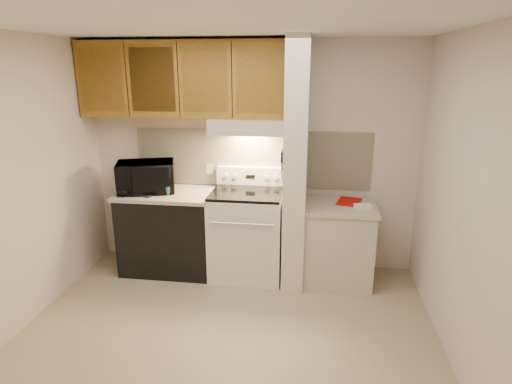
# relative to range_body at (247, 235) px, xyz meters

# --- Properties ---
(floor) EXTENTS (3.60, 3.60, 0.00)m
(floor) POSITION_rel_range_body_xyz_m (0.00, -1.16, -0.46)
(floor) COLOR tan
(floor) RESTS_ON ground
(ceiling) EXTENTS (3.60, 3.60, 0.00)m
(ceiling) POSITION_rel_range_body_xyz_m (0.00, -1.16, 2.04)
(ceiling) COLOR white
(ceiling) RESTS_ON wall_back
(wall_back) EXTENTS (3.60, 2.50, 0.02)m
(wall_back) POSITION_rel_range_body_xyz_m (0.00, 0.34, 0.79)
(wall_back) COLOR beige
(wall_back) RESTS_ON floor
(wall_left) EXTENTS (0.02, 3.00, 2.50)m
(wall_left) POSITION_rel_range_body_xyz_m (-1.80, -1.16, 0.79)
(wall_left) COLOR beige
(wall_left) RESTS_ON floor
(wall_right) EXTENTS (0.02, 3.00, 2.50)m
(wall_right) POSITION_rel_range_body_xyz_m (1.80, -1.16, 0.79)
(wall_right) COLOR beige
(wall_right) RESTS_ON floor
(backsplash) EXTENTS (2.60, 0.02, 0.63)m
(backsplash) POSITION_rel_range_body_xyz_m (0.00, 0.33, 0.78)
(backsplash) COLOR #EFE4C4
(backsplash) RESTS_ON wall_back
(range_body) EXTENTS (0.76, 0.65, 0.92)m
(range_body) POSITION_rel_range_body_xyz_m (0.00, 0.00, 0.00)
(range_body) COLOR silver
(range_body) RESTS_ON floor
(oven_window) EXTENTS (0.50, 0.01, 0.30)m
(oven_window) POSITION_rel_range_body_xyz_m (0.00, -0.32, 0.04)
(oven_window) COLOR black
(oven_window) RESTS_ON range_body
(oven_handle) EXTENTS (0.65, 0.02, 0.02)m
(oven_handle) POSITION_rel_range_body_xyz_m (0.00, -0.35, 0.26)
(oven_handle) COLOR silver
(oven_handle) RESTS_ON range_body
(cooktop) EXTENTS (0.74, 0.64, 0.03)m
(cooktop) POSITION_rel_range_body_xyz_m (0.00, 0.00, 0.48)
(cooktop) COLOR black
(cooktop) RESTS_ON range_body
(range_backguard) EXTENTS (0.76, 0.08, 0.20)m
(range_backguard) POSITION_rel_range_body_xyz_m (0.00, 0.28, 0.59)
(range_backguard) COLOR silver
(range_backguard) RESTS_ON range_body
(range_display) EXTENTS (0.10, 0.01, 0.04)m
(range_display) POSITION_rel_range_body_xyz_m (0.00, 0.24, 0.59)
(range_display) COLOR black
(range_display) RESTS_ON range_backguard
(range_knob_left_outer) EXTENTS (0.05, 0.02, 0.05)m
(range_knob_left_outer) POSITION_rel_range_body_xyz_m (-0.28, 0.24, 0.59)
(range_knob_left_outer) COLOR silver
(range_knob_left_outer) RESTS_ON range_backguard
(range_knob_left_inner) EXTENTS (0.05, 0.02, 0.05)m
(range_knob_left_inner) POSITION_rel_range_body_xyz_m (-0.18, 0.24, 0.59)
(range_knob_left_inner) COLOR silver
(range_knob_left_inner) RESTS_ON range_backguard
(range_knob_right_inner) EXTENTS (0.05, 0.02, 0.05)m
(range_knob_right_inner) POSITION_rel_range_body_xyz_m (0.18, 0.24, 0.59)
(range_knob_right_inner) COLOR silver
(range_knob_right_inner) RESTS_ON range_backguard
(range_knob_right_outer) EXTENTS (0.05, 0.02, 0.05)m
(range_knob_right_outer) POSITION_rel_range_body_xyz_m (0.28, 0.24, 0.59)
(range_knob_right_outer) COLOR silver
(range_knob_right_outer) RESTS_ON range_backguard
(dishwasher_front) EXTENTS (1.00, 0.63, 0.87)m
(dishwasher_front) POSITION_rel_range_body_xyz_m (-0.88, 0.01, -0.03)
(dishwasher_front) COLOR black
(dishwasher_front) RESTS_ON floor
(left_countertop) EXTENTS (1.04, 0.67, 0.04)m
(left_countertop) POSITION_rel_range_body_xyz_m (-0.88, 0.01, 0.43)
(left_countertop) COLOR #BDAC98
(left_countertop) RESTS_ON dishwasher_front
(spoon_rest) EXTENTS (0.20, 0.12, 0.01)m
(spoon_rest) POSITION_rel_range_body_xyz_m (-1.07, -0.19, 0.46)
(spoon_rest) COLOR black
(spoon_rest) RESTS_ON left_countertop
(teal_jar) EXTENTS (0.10, 0.10, 0.09)m
(teal_jar) POSITION_rel_range_body_xyz_m (-0.83, -0.09, 0.50)
(teal_jar) COLOR #255D5A
(teal_jar) RESTS_ON left_countertop
(outlet) EXTENTS (0.08, 0.01, 0.12)m
(outlet) POSITION_rel_range_body_xyz_m (-0.48, 0.32, 0.64)
(outlet) COLOR beige
(outlet) RESTS_ON backsplash
(microwave) EXTENTS (0.69, 0.57, 0.33)m
(microwave) POSITION_rel_range_body_xyz_m (-1.10, -0.01, 0.61)
(microwave) COLOR black
(microwave) RESTS_ON left_countertop
(partition_pillar) EXTENTS (0.22, 0.70, 2.50)m
(partition_pillar) POSITION_rel_range_body_xyz_m (0.51, -0.01, 0.79)
(partition_pillar) COLOR beige
(partition_pillar) RESTS_ON floor
(pillar_trim) EXTENTS (0.01, 0.70, 0.04)m
(pillar_trim) POSITION_rel_range_body_xyz_m (0.39, -0.01, 0.84)
(pillar_trim) COLOR olive
(pillar_trim) RESTS_ON partition_pillar
(knife_strip) EXTENTS (0.02, 0.42, 0.04)m
(knife_strip) POSITION_rel_range_body_xyz_m (0.39, -0.06, 0.86)
(knife_strip) COLOR black
(knife_strip) RESTS_ON partition_pillar
(knife_blade_a) EXTENTS (0.01, 0.03, 0.16)m
(knife_blade_a) POSITION_rel_range_body_xyz_m (0.38, -0.22, 0.76)
(knife_blade_a) COLOR silver
(knife_blade_a) RESTS_ON knife_strip
(knife_handle_a) EXTENTS (0.02, 0.02, 0.10)m
(knife_handle_a) POSITION_rel_range_body_xyz_m (0.38, -0.20, 0.91)
(knife_handle_a) COLOR black
(knife_handle_a) RESTS_ON knife_strip
(knife_blade_b) EXTENTS (0.01, 0.04, 0.18)m
(knife_blade_b) POSITION_rel_range_body_xyz_m (0.38, -0.13, 0.75)
(knife_blade_b) COLOR silver
(knife_blade_b) RESTS_ON knife_strip
(knife_handle_b) EXTENTS (0.02, 0.02, 0.10)m
(knife_handle_b) POSITION_rel_range_body_xyz_m (0.38, -0.13, 0.91)
(knife_handle_b) COLOR black
(knife_handle_b) RESTS_ON knife_strip
(knife_blade_c) EXTENTS (0.01, 0.04, 0.20)m
(knife_blade_c) POSITION_rel_range_body_xyz_m (0.38, -0.07, 0.74)
(knife_blade_c) COLOR silver
(knife_blade_c) RESTS_ON knife_strip
(knife_handle_c) EXTENTS (0.02, 0.02, 0.10)m
(knife_handle_c) POSITION_rel_range_body_xyz_m (0.38, -0.05, 0.91)
(knife_handle_c) COLOR black
(knife_handle_c) RESTS_ON knife_strip
(knife_blade_d) EXTENTS (0.01, 0.04, 0.16)m
(knife_blade_d) POSITION_rel_range_body_xyz_m (0.38, 0.02, 0.76)
(knife_blade_d) COLOR silver
(knife_blade_d) RESTS_ON knife_strip
(knife_handle_d) EXTENTS (0.02, 0.02, 0.10)m
(knife_handle_d) POSITION_rel_range_body_xyz_m (0.38, 0.03, 0.91)
(knife_handle_d) COLOR black
(knife_handle_d) RESTS_ON knife_strip
(knife_blade_e) EXTENTS (0.01, 0.04, 0.18)m
(knife_blade_e) POSITION_rel_range_body_xyz_m (0.38, 0.10, 0.75)
(knife_blade_e) COLOR silver
(knife_blade_e) RESTS_ON knife_strip
(knife_handle_e) EXTENTS (0.02, 0.02, 0.10)m
(knife_handle_e) POSITION_rel_range_body_xyz_m (0.38, 0.12, 0.91)
(knife_handle_e) COLOR black
(knife_handle_e) RESTS_ON knife_strip
(oven_mitt) EXTENTS (0.03, 0.10, 0.25)m
(oven_mitt) POSITION_rel_range_body_xyz_m (0.38, 0.17, 0.69)
(oven_mitt) COLOR slate
(oven_mitt) RESTS_ON partition_pillar
(right_cab_base) EXTENTS (0.70, 0.60, 0.81)m
(right_cab_base) POSITION_rel_range_body_xyz_m (0.97, -0.01, -0.06)
(right_cab_base) COLOR beige
(right_cab_base) RESTS_ON floor
(right_countertop) EXTENTS (0.74, 0.64, 0.04)m
(right_countertop) POSITION_rel_range_body_xyz_m (0.97, -0.01, 0.37)
(right_countertop) COLOR #BDAC98
(right_countertop) RESTS_ON right_cab_base
(red_folder) EXTENTS (0.30, 0.36, 0.01)m
(red_folder) POSITION_rel_range_body_xyz_m (1.07, 0.09, 0.40)
(red_folder) COLOR #AC0F05
(red_folder) RESTS_ON right_countertop
(white_box) EXTENTS (0.18, 0.14, 0.04)m
(white_box) POSITION_rel_range_body_xyz_m (1.19, -0.11, 0.41)
(white_box) COLOR white
(white_box) RESTS_ON right_countertop
(range_hood) EXTENTS (0.78, 0.44, 0.15)m
(range_hood) POSITION_rel_range_body_xyz_m (0.00, 0.12, 1.17)
(range_hood) COLOR beige
(range_hood) RESTS_ON upper_cabinets
(hood_lip) EXTENTS (0.78, 0.04, 0.06)m
(hood_lip) POSITION_rel_range_body_xyz_m (0.00, -0.08, 1.12)
(hood_lip) COLOR beige
(hood_lip) RESTS_ON range_hood
(upper_cabinets) EXTENTS (2.18, 0.33, 0.77)m
(upper_cabinets) POSITION_rel_range_body_xyz_m (-0.69, 0.17, 1.62)
(upper_cabinets) COLOR olive
(upper_cabinets) RESTS_ON wall_back
(cab_door_a) EXTENTS (0.46, 0.01, 0.63)m
(cab_door_a) POSITION_rel_range_body_xyz_m (-1.51, 0.01, 1.62)
(cab_door_a) COLOR olive
(cab_door_a) RESTS_ON upper_cabinets
(cab_gap_a) EXTENTS (0.01, 0.01, 0.73)m
(cab_gap_a) POSITION_rel_range_body_xyz_m (-1.23, 0.01, 1.62)
(cab_gap_a) COLOR black
(cab_gap_a) RESTS_ON upper_cabinets
(cab_door_b) EXTENTS (0.46, 0.01, 0.63)m
(cab_door_b) POSITION_rel_range_body_xyz_m (-0.96, 0.01, 1.62)
(cab_door_b) COLOR olive
(cab_door_b) RESTS_ON upper_cabinets
(cab_gap_b) EXTENTS (0.01, 0.01, 0.73)m
(cab_gap_b) POSITION_rel_range_body_xyz_m (-0.69, 0.01, 1.62)
(cab_gap_b) COLOR black
(cab_gap_b) RESTS_ON upper_cabinets
(cab_door_c) EXTENTS (0.46, 0.01, 0.63)m
(cab_door_c) POSITION_rel_range_body_xyz_m (-0.42, 0.01, 1.62)
(cab_door_c) COLOR olive
(cab_door_c) RESTS_ON upper_cabinets
(cab_gap_c) EXTENTS (0.01, 0.01, 0.73)m
(cab_gap_c) POSITION_rel_range_body_xyz_m (-0.14, 0.01, 1.62)
(cab_gap_c) COLOR black
(cab_gap_c) RESTS_ON upper_cabinets
(cab_door_d) EXTENTS (0.46, 0.01, 0.63)m
(cab_door_d) POSITION_rel_range_body_xyz_m (0.13, 0.01, 1.62)
(cab_door_d) COLOR olive
(cab_door_d) RESTS_ON upper_cabinets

